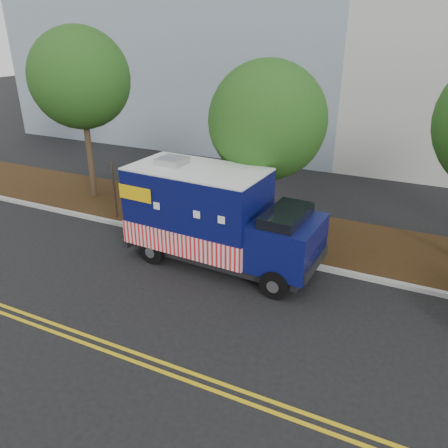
% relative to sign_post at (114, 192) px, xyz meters
% --- Properties ---
extents(ground, '(120.00, 120.00, 0.00)m').
position_rel_sign_post_xyz_m(ground, '(4.42, -1.85, -1.20)').
color(ground, black).
rests_on(ground, ground).
extents(curb, '(120.00, 0.18, 0.15)m').
position_rel_sign_post_xyz_m(curb, '(4.42, -0.45, -1.12)').
color(curb, '#9E9E99').
rests_on(curb, ground).
extents(mulch_strip, '(120.00, 4.00, 0.15)m').
position_rel_sign_post_xyz_m(mulch_strip, '(4.42, 1.65, -1.12)').
color(mulch_strip, black).
rests_on(mulch_strip, ground).
extents(centerline_near, '(120.00, 0.10, 0.01)m').
position_rel_sign_post_xyz_m(centerline_near, '(4.42, -6.30, -1.19)').
color(centerline_near, gold).
rests_on(centerline_near, ground).
extents(centerline_far, '(120.00, 0.10, 0.01)m').
position_rel_sign_post_xyz_m(centerline_far, '(4.42, -6.55, -1.19)').
color(centerline_far, gold).
rests_on(centerline_far, ground).
extents(tree_a, '(4.12, 4.12, 7.31)m').
position_rel_sign_post_xyz_m(tree_a, '(-2.49, 1.56, 4.03)').
color(tree_a, '#38281C').
rests_on(tree_a, ground).
extents(tree_b, '(4.05, 4.05, 6.26)m').
position_rel_sign_post_xyz_m(tree_b, '(5.83, 1.30, 3.03)').
color(tree_b, '#38281C').
rests_on(tree_b, ground).
extents(sign_post, '(0.06, 0.06, 2.40)m').
position_rel_sign_post_xyz_m(sign_post, '(0.00, 0.00, 0.00)').
color(sign_post, '#473828').
rests_on(sign_post, ground).
extents(food_truck, '(6.47, 2.72, 3.34)m').
position_rel_sign_post_xyz_m(food_truck, '(5.11, -1.41, 0.31)').
color(food_truck, black).
rests_on(food_truck, ground).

